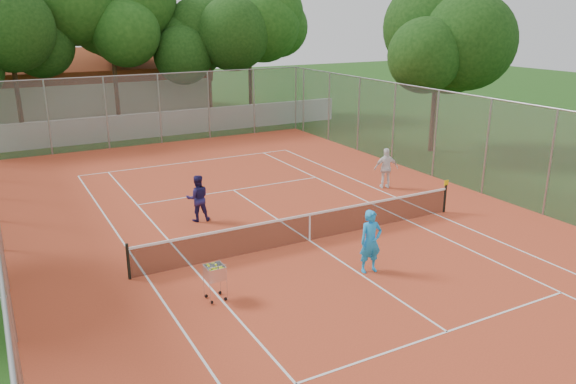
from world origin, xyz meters
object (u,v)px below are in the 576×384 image
tennis_net (310,227)px  player_far_right (386,168)px  player_near (371,241)px  player_far_left (198,198)px  ball_hopper (215,281)px  clubhouse (86,86)px

tennis_net → player_far_right: (5.95, 3.59, 0.39)m
player_near → player_far_left: (-2.93, 6.42, -0.08)m
player_far_right → player_far_left: bearing=22.5°
tennis_net → ball_hopper: size_ratio=11.24×
clubhouse → player_far_left: clubhouse is taller
player_far_right → ball_hopper: player_far_right is taller
player_far_right → tennis_net: bearing=53.6°
clubhouse → player_far_left: bearing=-91.3°
tennis_net → ball_hopper: bearing=-151.5°
player_far_right → ball_hopper: bearing=52.5°
tennis_net → clubhouse: 29.12m
player_near → ball_hopper: 4.63m
player_near → player_far_right: player_near is taller
ball_hopper → clubhouse: bearing=68.2°
clubhouse → player_near: size_ratio=8.75×
player_far_right → clubhouse: bearing=-50.2°
player_near → player_far_right: bearing=56.7°
ball_hopper → player_far_left: bearing=56.6°
clubhouse → tennis_net: bearing=-86.1°
player_far_left → player_far_right: size_ratio=0.98×
player_near → player_far_left: player_near is taller
player_far_right → ball_hopper: (-10.17, -5.89, -0.35)m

